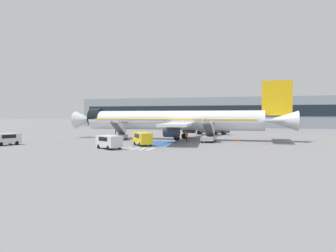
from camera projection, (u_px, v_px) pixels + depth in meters
The scene contains 20 objects.
ground_plane at pixel (169, 140), 66.44m from camera, with size 600.00×600.00×0.00m, color slate.
apron_leadline_yellow at pixel (172, 139), 66.66m from camera, with size 0.20×80.23×0.01m, color gold.
apron_stand_patch_blue at pixel (157, 144), 56.74m from camera, with size 4.99×11.03×0.01m, color #2856A8.
apron_walkway_bar_0 at pixel (120, 148), 49.03m from camera, with size 0.44×3.60×0.01m, color silver.
apron_walkway_bar_1 at pixel (128, 148), 48.70m from camera, with size 0.44×3.60×0.01m, color silver.
apron_walkway_bar_2 at pixel (135, 149), 48.38m from camera, with size 0.44×3.60×0.01m, color silver.
apron_walkway_bar_3 at pixel (143, 149), 48.05m from camera, with size 0.44×3.60×0.01m, color silver.
apron_walkway_bar_4 at pixel (150, 149), 47.73m from camera, with size 0.44×3.60×0.01m, color silver.
airliner at pixel (176, 120), 66.35m from camera, with size 46.38×34.01×11.40m.
boarding_stairs_forward at pixel (118, 135), 65.15m from camera, with size 2.26×5.25×4.41m.
boarding_stairs_aft at pixel (209, 137), 60.01m from camera, with size 2.26×5.25×4.30m.
fuel_tanker at pixel (212, 128), 83.83m from camera, with size 8.90×3.05×3.44m.
service_van_0 at pixel (109, 141), 47.77m from camera, with size 4.76×4.07×1.95m.
service_van_1 at pixel (6, 138), 53.82m from camera, with size 3.30×4.81×1.93m.
service_van_2 at pixel (142, 138), 53.35m from camera, with size 4.59×5.22×2.10m.
ground_crew_0 at pixel (187, 136), 61.19m from camera, with size 0.48×0.36×1.80m.
ground_crew_1 at pixel (139, 136), 61.86m from camera, with size 0.48×0.45×1.79m.
traffic_cone_0 at pixel (238, 141), 58.72m from camera, with size 0.47×0.47×0.52m.
traffic_cone_1 at pixel (265, 143), 54.47m from camera, with size 0.44×0.44×0.49m.
terminal_building at pixel (238, 113), 133.58m from camera, with size 134.00×12.10×12.19m.
Camera 1 is at (17.87, -63.86, 4.91)m, focal length 35.00 mm.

